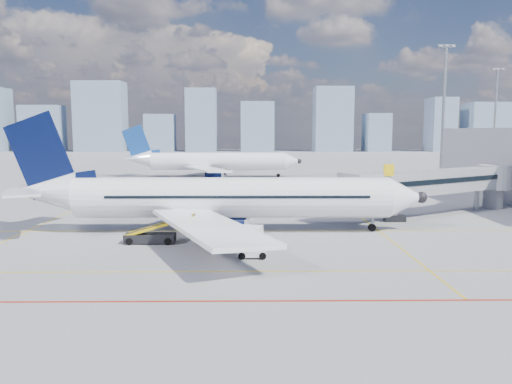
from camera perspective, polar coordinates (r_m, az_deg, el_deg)
ground at (r=40.65m, az=-2.87°, el=-6.72°), size 420.00×420.00×0.00m
apron_markings at (r=36.90m, az=-4.01°, el=-8.15°), size 90.00×35.12×0.01m
jet_bridge at (r=60.79m, az=20.49°, el=1.02°), size 23.55×15.78×6.30m
floodlight_mast_ne at (r=101.32m, az=20.64°, el=8.84°), size 3.20×0.61×25.45m
floodlight_mast_far at (r=144.22m, az=25.66°, el=7.95°), size 3.20×0.61×25.45m
distant_skyline at (r=229.64m, az=-2.94°, el=7.88°), size 246.39×14.89×31.36m
main_aircraft at (r=47.76m, az=-4.74°, el=-0.73°), size 40.08×34.93×11.68m
second_aircraft at (r=103.83m, az=-5.22°, el=3.49°), size 37.15×32.37×10.90m
baggage_tug at (r=38.26m, az=-0.62°, el=-6.48°), size 2.17×1.30×1.50m
cargo_dolly at (r=40.39m, az=-1.84°, el=-5.16°), size 4.06×2.64×2.06m
belt_loader at (r=44.07m, az=-11.81°, el=-4.91°), size 6.15×1.68×2.51m
ramp_worker at (r=38.35m, az=0.92°, el=-6.27°), size 0.43×0.63×1.67m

